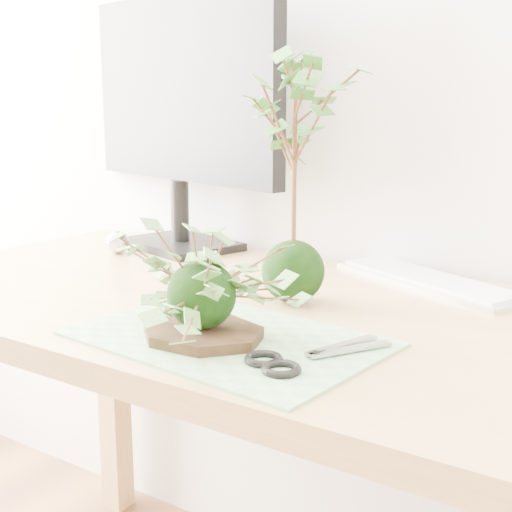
{
  "coord_description": "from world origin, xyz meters",
  "views": [
    {
      "loc": [
        0.57,
        0.29,
        1.06
      ],
      "look_at": [
        0.0,
        1.14,
        0.84
      ],
      "focal_mm": 50.0,
      "sensor_mm": 36.0,
      "label": 1
    }
  ],
  "objects_px": {
    "keyboard": "(429,280)",
    "monitor": "(180,104)",
    "desk": "(306,363)",
    "ivy_kokedama": "(201,263)",
    "maple_kokedama": "(295,115)"
  },
  "relations": [
    {
      "from": "keyboard",
      "to": "monitor",
      "type": "height_order",
      "value": "monitor"
    },
    {
      "from": "keyboard",
      "to": "monitor",
      "type": "xyz_separation_m",
      "value": [
        -0.58,
        0.01,
        0.31
      ]
    },
    {
      "from": "keyboard",
      "to": "desk",
      "type": "bearing_deg",
      "value": -86.16
    },
    {
      "from": "ivy_kokedama",
      "to": "maple_kokedama",
      "type": "relative_size",
      "value": 0.68
    },
    {
      "from": "maple_kokedama",
      "to": "desk",
      "type": "bearing_deg",
      "value": -34.32
    },
    {
      "from": "maple_kokedama",
      "to": "keyboard",
      "type": "distance_m",
      "value": 0.4
    },
    {
      "from": "ivy_kokedama",
      "to": "maple_kokedama",
      "type": "bearing_deg",
      "value": 89.82
    },
    {
      "from": "maple_kokedama",
      "to": "keyboard",
      "type": "relative_size",
      "value": 1.08
    },
    {
      "from": "ivy_kokedama",
      "to": "keyboard",
      "type": "height_order",
      "value": "ivy_kokedama"
    },
    {
      "from": "ivy_kokedama",
      "to": "monitor",
      "type": "height_order",
      "value": "monitor"
    },
    {
      "from": "ivy_kokedama",
      "to": "monitor",
      "type": "relative_size",
      "value": 0.48
    },
    {
      "from": "desk",
      "to": "ivy_kokedama",
      "type": "height_order",
      "value": "ivy_kokedama"
    },
    {
      "from": "desk",
      "to": "monitor",
      "type": "xyz_separation_m",
      "value": [
        -0.48,
        0.28,
        0.4
      ]
    },
    {
      "from": "maple_kokedama",
      "to": "monitor",
      "type": "distance_m",
      "value": 0.5
    },
    {
      "from": "desk",
      "to": "maple_kokedama",
      "type": "height_order",
      "value": "maple_kokedama"
    }
  ]
}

